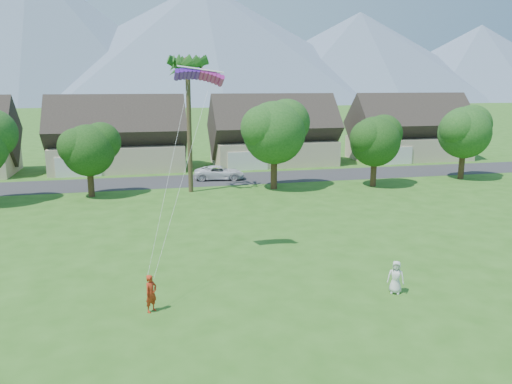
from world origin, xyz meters
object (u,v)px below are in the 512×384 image
object	(u,v)px
parked_car	(219,173)
kite_flyer	(151,293)
watcher	(396,277)
parafoil_kite	(199,74)

from	to	relation	value
parked_car	kite_flyer	bearing A→B (deg)	174.11
watcher	parafoil_kite	world-z (taller)	parafoil_kite
watcher	parked_car	bearing A→B (deg)	127.60
parked_car	parafoil_kite	distance (m)	26.27
parafoil_kite	parked_car	bearing A→B (deg)	81.34
parked_car	parafoil_kite	bearing A→B (deg)	177.45
parked_car	parafoil_kite	world-z (taller)	parafoil_kite
kite_flyer	parafoil_kite	bearing A→B (deg)	21.65
kite_flyer	watcher	size ratio (longest dim) A/B	1.05
watcher	parafoil_kite	bearing A→B (deg)	169.98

